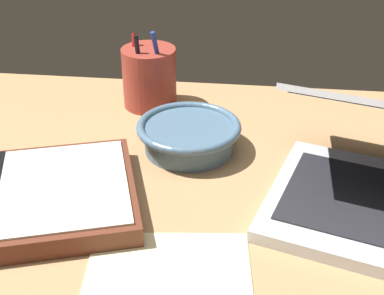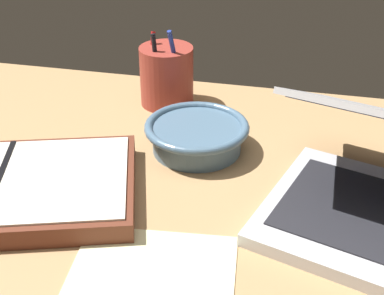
# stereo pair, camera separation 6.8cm
# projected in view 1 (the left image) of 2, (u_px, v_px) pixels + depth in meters

# --- Properties ---
(desk_top) EXTENTS (1.40, 1.00, 0.02)m
(desk_top) POSITION_uv_depth(u_px,v_px,m) (151.00, 255.00, 0.65)
(desk_top) COLOR tan
(desk_top) RESTS_ON ground
(bowl) EXTENTS (0.16, 0.16, 0.05)m
(bowl) POSITION_uv_depth(u_px,v_px,m) (189.00, 135.00, 0.83)
(bowl) COLOR slate
(bowl) RESTS_ON desk_top
(pen_cup) EXTENTS (0.10, 0.10, 0.15)m
(pen_cup) POSITION_uv_depth(u_px,v_px,m) (149.00, 77.00, 0.96)
(pen_cup) COLOR #9E382D
(pen_cup) RESTS_ON desk_top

